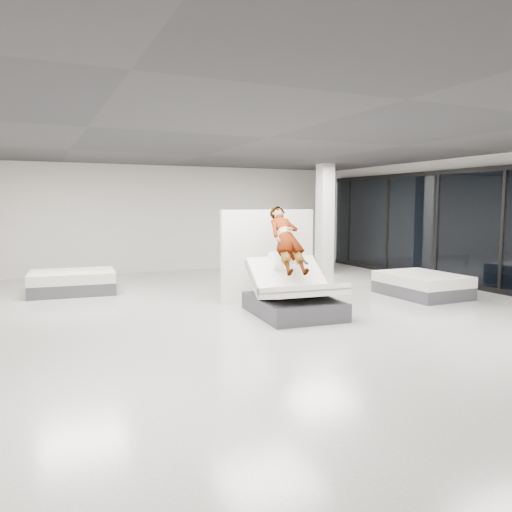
% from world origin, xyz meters
% --- Properties ---
extents(room, '(14.00, 14.04, 3.20)m').
position_xyz_m(room, '(0.00, 0.00, 1.60)').
color(room, beige).
rests_on(room, ground).
extents(hero_bed, '(1.56, 1.98, 1.14)m').
position_xyz_m(hero_bed, '(0.53, 0.03, 0.35)').
color(hero_bed, '#3C3B41').
rests_on(hero_bed, floor).
extents(person, '(0.72, 1.49, 1.45)m').
position_xyz_m(person, '(0.56, 0.34, 1.17)').
color(person, slate).
rests_on(person, hero_bed).
extents(remote, '(0.06, 0.15, 0.08)m').
position_xyz_m(remote, '(0.75, -0.03, 0.98)').
color(remote, black).
rests_on(remote, person).
extents(divider_panel, '(2.13, 0.13, 1.93)m').
position_xyz_m(divider_panel, '(0.72, 1.49, 0.97)').
color(divider_panel, silver).
rests_on(divider_panel, floor).
extents(flat_bed_right_far, '(1.37, 1.83, 0.50)m').
position_xyz_m(flat_bed_right_far, '(4.06, 0.52, 0.25)').
color(flat_bed_right_far, '#3C3B41').
rests_on(flat_bed_right_far, floor).
extents(flat_bed_left_far, '(1.97, 1.54, 0.51)m').
position_xyz_m(flat_bed_left_far, '(-3.02, 4.14, 0.26)').
color(flat_bed_left_far, '#3C3B41').
rests_on(flat_bed_left_far, floor).
extents(column, '(0.40, 0.40, 3.20)m').
position_xyz_m(column, '(4.00, 4.50, 1.60)').
color(column, silver).
rests_on(column, floor).
extents(storefront_glazing, '(0.12, 13.40, 2.92)m').
position_xyz_m(storefront_glazing, '(5.90, 0.00, 1.45)').
color(storefront_glazing, '#1C242F').
rests_on(storefront_glazing, floor).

